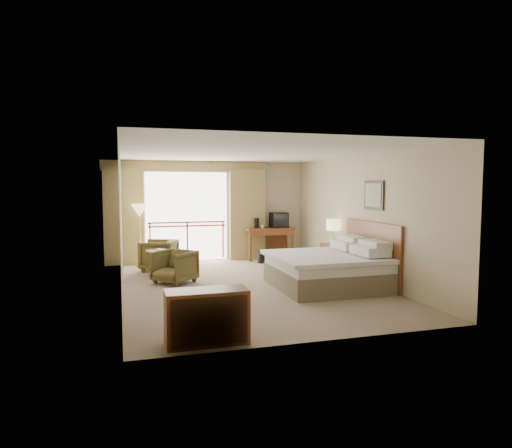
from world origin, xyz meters
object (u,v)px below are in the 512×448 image
object	(u,v)px
tv	(279,220)
bed	(329,269)
armchair_near	(175,283)
dresser	(207,317)
nightstand	(334,258)
floor_lamp	(139,213)
armchair_far	(159,270)
table_lamp	(333,225)
wastebasket	(262,257)
side_table	(158,259)
desk	(268,234)

from	to	relation	value
tv	bed	bearing A→B (deg)	-114.92
armchair_near	dresser	bearing A→B (deg)	-42.43
nightstand	floor_lamp	distance (m)	4.94
armchair_near	floor_lamp	bearing A→B (deg)	152.73
floor_lamp	nightstand	bearing A→B (deg)	-25.23
armchair_far	armchair_near	distance (m)	1.59
nightstand	dresser	size ratio (longest dim) A/B	0.63
bed	armchair_far	bearing A→B (deg)	137.93
table_lamp	armchair_near	bearing A→B (deg)	-176.31
bed	table_lamp	size ratio (longest dim) A/B	3.79
tv	wastebasket	xyz separation A→B (m)	(-0.67, -0.61, -0.92)
side_table	dresser	distance (m)	4.68
nightstand	wastebasket	size ratio (longest dim) A/B	2.12
desk	floor_lamp	world-z (taller)	floor_lamp
bed	floor_lamp	xyz separation A→B (m)	(-3.56, 3.52, 0.98)
table_lamp	tv	world-z (taller)	tv
table_lamp	bed	bearing A→B (deg)	-118.19
floor_lamp	dresser	bearing A→B (deg)	-84.23
nightstand	desk	bearing A→B (deg)	111.78
table_lamp	armchair_near	distance (m)	3.93
desk	tv	distance (m)	0.51
table_lamp	armchair_far	bearing A→B (deg)	161.38
nightstand	side_table	distance (m)	4.10
armchair_near	floor_lamp	world-z (taller)	floor_lamp
bed	nightstand	size ratio (longest dim) A/B	3.18
bed	wastebasket	xyz separation A→B (m)	(-0.44, 3.14, -0.22)
tv	armchair_near	bearing A→B (deg)	-163.49
desk	dresser	size ratio (longest dim) A/B	1.26
tv	armchair_near	size ratio (longest dim) A/B	0.62
dresser	side_table	bearing A→B (deg)	94.78
nightstand	tv	distance (m)	2.47
tv	side_table	size ratio (longest dim) A/B	0.80
wastebasket	floor_lamp	distance (m)	3.37
nightstand	tv	world-z (taller)	tv
tv	desk	bearing A→B (deg)	146.35
wastebasket	dresser	bearing A→B (deg)	-113.74
side_table	tv	bearing A→B (deg)	25.33
bed	desk	size ratio (longest dim) A/B	1.59
tv	nightstand	bearing A→B (deg)	-97.18
desk	floor_lamp	size ratio (longest dim) A/B	0.85
tv	floor_lamp	world-z (taller)	floor_lamp
armchair_far	floor_lamp	distance (m)	1.57
floor_lamp	bed	bearing A→B (deg)	-44.67
nightstand	bed	bearing A→B (deg)	-117.70
armchair_far	dresser	world-z (taller)	dresser
wastebasket	floor_lamp	bearing A→B (deg)	172.96
dresser	nightstand	bearing A→B (deg)	48.22
side_table	dresser	size ratio (longest dim) A/B	0.55
armchair_far	side_table	size ratio (longest dim) A/B	1.38
desk	armchair_near	xyz separation A→B (m)	(-2.88, -2.54, -0.68)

